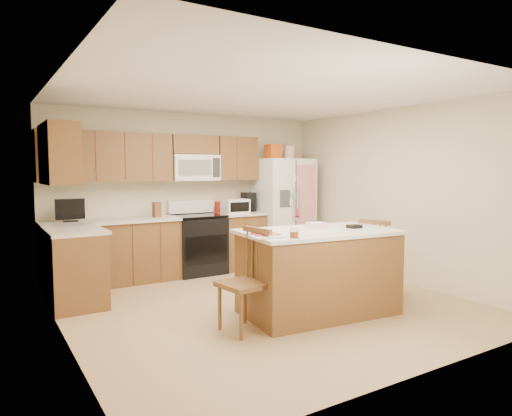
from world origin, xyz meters
TOP-DOWN VIEW (x-y plane):
  - ground at (0.00, 0.00)m, footprint 4.50×4.50m
  - room_shell at (0.00, 0.00)m, footprint 4.60×4.60m
  - cabinetry at (-0.98, 1.79)m, footprint 3.36×1.56m
  - stove at (0.00, 1.94)m, footprint 0.76×0.65m
  - refrigerator at (1.57, 1.87)m, footprint 0.90×0.79m
  - island at (0.33, -0.61)m, footprint 1.87×1.18m
  - windsor_chair_left at (-0.66, -0.67)m, footprint 0.48×0.50m
  - windsor_chair_back at (0.23, 0.06)m, footprint 0.43×0.41m
  - windsor_chair_right at (1.39, -0.50)m, footprint 0.54×0.55m

SIDE VIEW (x-z plane):
  - ground at x=0.00m, z-range 0.00..0.00m
  - windsor_chair_back at x=0.23m, z-range -0.02..0.84m
  - stove at x=0.00m, z-range -0.09..1.04m
  - windsor_chair_right at x=1.39m, z-range -0.03..0.98m
  - island at x=0.33m, z-range -0.04..1.00m
  - windsor_chair_left at x=-0.66m, z-range -0.03..1.01m
  - cabinetry at x=-0.98m, z-range -0.16..1.99m
  - refrigerator at x=1.57m, z-range -0.10..1.94m
  - room_shell at x=0.00m, z-range 0.18..2.70m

